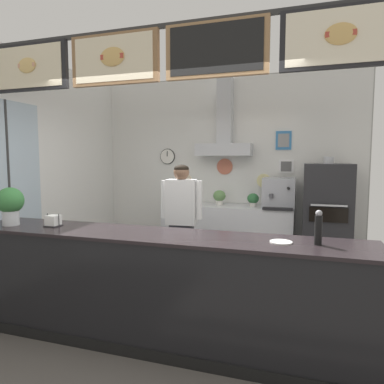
% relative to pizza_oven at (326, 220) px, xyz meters
% --- Properties ---
extents(ground_plane, '(6.44, 6.44, 0.00)m').
position_rel_pizza_oven_xyz_m(ground_plane, '(-1.61, -2.10, -0.81)').
color(ground_plane, '#514C47').
extents(back_wall_assembly, '(4.47, 2.95, 3.06)m').
position_rel_pizza_oven_xyz_m(back_wall_assembly, '(-1.61, 0.40, 0.82)').
color(back_wall_assembly, '#9E9E99').
rests_on(back_wall_assembly, ground_plane).
extents(service_counter, '(3.79, 0.64, 1.02)m').
position_rel_pizza_oven_xyz_m(service_counter, '(-1.61, -2.48, -0.30)').
color(service_counter, black).
rests_on(service_counter, ground_plane).
extents(back_prep_counter, '(2.08, 0.63, 0.94)m').
position_rel_pizza_oven_xyz_m(back_prep_counter, '(-1.49, 0.18, -0.35)').
color(back_prep_counter, silver).
rests_on(back_prep_counter, ground_plane).
extents(pizza_oven, '(0.66, 0.75, 1.72)m').
position_rel_pizza_oven_xyz_m(pizza_oven, '(0.00, 0.00, 0.00)').
color(pizza_oven, '#232326').
rests_on(pizza_oven, ground_plane).
extents(shop_worker, '(0.53, 0.25, 1.62)m').
position_rel_pizza_oven_xyz_m(shop_worker, '(-1.80, -1.19, 0.07)').
color(shop_worker, '#232328').
rests_on(shop_worker, ground_plane).
extents(espresso_machine, '(0.48, 0.55, 0.47)m').
position_rel_pizza_oven_xyz_m(espresso_machine, '(-0.68, 0.15, 0.35)').
color(espresso_machine, '#A3A5AD').
rests_on(espresso_machine, back_prep_counter).
extents(potted_basil, '(0.16, 0.16, 0.21)m').
position_rel_pizza_oven_xyz_m(potted_basil, '(-2.20, 0.14, 0.24)').
color(potted_basil, '#9E563D').
rests_on(potted_basil, back_prep_counter).
extents(potted_oregano, '(0.20, 0.20, 0.24)m').
position_rel_pizza_oven_xyz_m(potted_oregano, '(-1.63, 0.17, 0.26)').
color(potted_oregano, beige).
rests_on(potted_oregano, back_prep_counter).
extents(potted_thyme, '(0.18, 0.18, 0.21)m').
position_rel_pizza_oven_xyz_m(potted_thyme, '(-1.08, 0.16, 0.24)').
color(potted_thyme, beige).
rests_on(potted_thyme, back_prep_counter).
extents(condiment_plate, '(0.18, 0.18, 0.01)m').
position_rel_pizza_oven_xyz_m(condiment_plate, '(-0.49, -2.49, 0.21)').
color(condiment_plate, white).
rests_on(condiment_plate, service_counter).
extents(napkin_holder, '(0.15, 0.14, 0.12)m').
position_rel_pizza_oven_xyz_m(napkin_holder, '(-2.72, -2.46, 0.26)').
color(napkin_holder, '#262628').
rests_on(napkin_holder, service_counter).
extents(basil_vase, '(0.27, 0.27, 0.39)m').
position_rel_pizza_oven_xyz_m(basil_vase, '(-3.16, -2.56, 0.42)').
color(basil_vase, silver).
rests_on(basil_vase, service_counter).
extents(pepper_grinder, '(0.06, 0.06, 0.28)m').
position_rel_pizza_oven_xyz_m(pepper_grinder, '(-0.21, -2.46, 0.34)').
color(pepper_grinder, black).
rests_on(pepper_grinder, service_counter).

